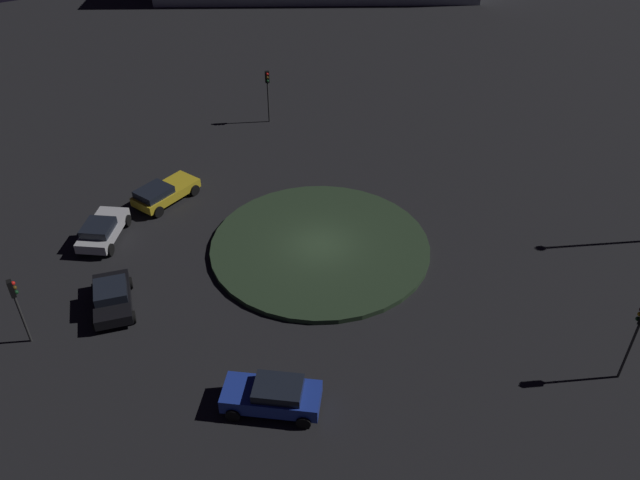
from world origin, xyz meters
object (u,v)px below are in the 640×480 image
car_silver (102,230)px  traffic_light_east (268,86)px  car_black (112,297)px  car_yellow (163,192)px  traffic_light_north (16,299)px  traffic_light_southwest (637,329)px  car_blue (273,395)px

car_silver → traffic_light_east: bearing=-23.9°
car_silver → car_black: (-6.06, 1.21, -0.03)m
car_black → car_yellow: 9.88m
traffic_light_north → car_silver: bearing=53.0°
traffic_light_north → traffic_light_southwest: size_ratio=0.89×
car_blue → car_yellow: bearing=-56.8°
car_blue → traffic_light_southwest: 15.97m
car_black → car_yellow: size_ratio=0.89×
car_yellow → traffic_light_east: bearing=9.0°
car_yellow → traffic_light_north: size_ratio=1.22×
car_black → traffic_light_north: 4.64m
car_yellow → traffic_light_north: traffic_light_north is taller
car_silver → traffic_light_north: bearing=176.4°
car_blue → car_black: bearing=-29.3°
car_black → traffic_light_east: size_ratio=1.00×
car_blue → car_silver: bearing=-41.5°
car_black → car_yellow: car_black is taller
traffic_light_north → traffic_light_southwest: 27.85m
car_black → traffic_light_southwest: 24.88m
traffic_light_north → car_yellow: bearing=43.6°
traffic_light_east → traffic_light_north: (-15.08, 20.85, -0.21)m
car_blue → traffic_light_southwest: bearing=-166.5°
car_blue → car_silver: (15.96, 2.89, -0.04)m
car_silver → traffic_light_north: size_ratio=1.13×
traffic_light_north → traffic_light_southwest: bearing=-32.4°
car_black → traffic_light_north: bearing=108.3°
traffic_light_southwest → car_silver: bearing=13.6°
car_blue → car_silver: car_blue is taller
car_black → traffic_light_southwest: (-16.51, -18.46, 2.35)m
car_blue → traffic_light_north: size_ratio=1.15×
car_black → traffic_light_southwest: bearing=-117.4°
car_blue → traffic_light_east: (24.71, -12.58, 2.16)m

